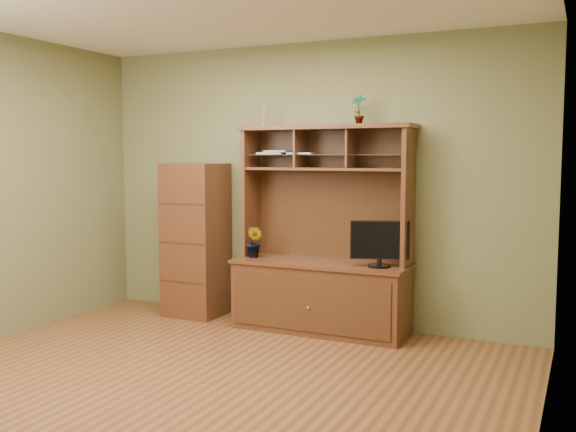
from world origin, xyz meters
The scene contains 8 objects.
room centered at (0.00, 0.00, 1.35)m, with size 4.54×4.04×2.74m.
media_hutch centered at (0.25, 1.73, 0.52)m, with size 1.66×0.61×1.90m.
monitor centered at (0.83, 1.65, 0.86)m, with size 0.49×0.22×0.41m.
orchid_plant centered at (-0.41, 1.65, 0.80)m, with size 0.17×0.13×0.30m, color #2F561D.
top_plant centered at (0.57, 1.80, 2.04)m, with size 0.14×0.10×0.27m, color #255F21.
reed_diffuser centered at (-0.38, 1.80, 2.00)m, with size 0.05×0.05×0.26m.
magazines centered at (-0.18, 1.80, 1.65)m, with size 0.58×0.22×0.04m.
side_cabinet centered at (-1.13, 1.73, 0.77)m, with size 0.55×0.50×1.54m.
Camera 1 is at (2.45, -3.71, 1.62)m, focal length 40.00 mm.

